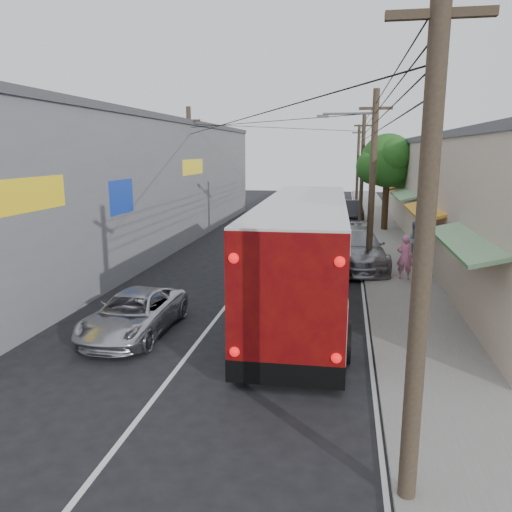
# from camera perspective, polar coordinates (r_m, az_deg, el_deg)

# --- Properties ---
(ground) EXTENTS (120.00, 120.00, 0.00)m
(ground) POSITION_cam_1_polar(r_m,az_deg,el_deg) (11.51, -12.47, -16.71)
(ground) COLOR black
(ground) RESTS_ON ground
(sidewalk) EXTENTS (3.00, 80.00, 0.12)m
(sidewalk) POSITION_cam_1_polar(r_m,az_deg,el_deg) (29.86, 14.63, 1.15)
(sidewalk) COLOR slate
(sidewalk) RESTS_ON ground
(building_right) EXTENTS (7.09, 40.00, 6.25)m
(building_right) POSITION_cam_1_polar(r_m,az_deg,el_deg) (32.11, 22.72, 6.91)
(building_right) COLOR #B09F8B
(building_right) RESTS_ON ground
(building_left) EXTENTS (7.20, 36.00, 7.25)m
(building_left) POSITION_cam_1_polar(r_m,az_deg,el_deg) (30.08, -14.74, 8.12)
(building_left) COLOR gray
(building_left) RESTS_ON ground
(utility_poles) EXTENTS (11.80, 45.28, 8.00)m
(utility_poles) POSITION_cam_1_polar(r_m,az_deg,el_deg) (29.64, 8.40, 9.25)
(utility_poles) COLOR #473828
(utility_poles) RESTS_ON ground
(street_tree) EXTENTS (4.40, 4.00, 6.60)m
(street_tree) POSITION_cam_1_polar(r_m,az_deg,el_deg) (35.40, 14.91, 10.29)
(street_tree) COLOR #3F2B19
(street_tree) RESTS_ON ground
(coach_bus) EXTENTS (3.28, 13.31, 3.82)m
(coach_bus) POSITION_cam_1_polar(r_m,az_deg,el_deg) (17.54, 5.50, 0.43)
(coach_bus) COLOR silver
(coach_bus) RESTS_ON ground
(jeepney) EXTENTS (2.18, 4.60, 1.27)m
(jeepney) POSITION_cam_1_polar(r_m,az_deg,el_deg) (15.61, -13.78, -6.42)
(jeepney) COLOR silver
(jeepney) RESTS_ON ground
(parked_suv) EXTENTS (3.32, 6.65, 1.86)m
(parked_suv) POSITION_cam_1_polar(r_m,az_deg,el_deg) (24.23, 11.20, 0.94)
(parked_suv) COLOR gray
(parked_suv) RESTS_ON ground
(parked_car_mid) EXTENTS (1.65, 4.06, 1.38)m
(parked_car_mid) POSITION_cam_1_polar(r_m,az_deg,el_deg) (32.10, 9.55, 3.24)
(parked_car_mid) COLOR #26262B
(parked_car_mid) RESTS_ON ground
(parked_car_far) EXTENTS (1.94, 4.77, 1.54)m
(parked_car_far) POSITION_cam_1_polar(r_m,az_deg,el_deg) (40.97, 10.85, 5.17)
(parked_car_far) COLOR black
(parked_car_far) RESTS_ON ground
(pedestrian_near) EXTENTS (0.75, 0.55, 1.88)m
(pedestrian_near) POSITION_cam_1_polar(r_m,az_deg,el_deg) (21.97, 16.65, -0.11)
(pedestrian_near) COLOR pink
(pedestrian_near) RESTS_ON sidewalk
(pedestrian_far) EXTENTS (0.91, 0.72, 1.79)m
(pedestrian_far) POSITION_cam_1_polar(r_m,az_deg,el_deg) (26.86, 17.54, 1.87)
(pedestrian_far) COLOR #86A9C4
(pedestrian_far) RESTS_ON sidewalk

